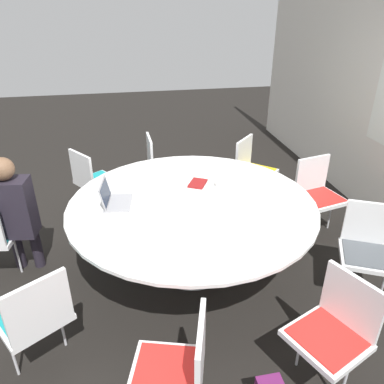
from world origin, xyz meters
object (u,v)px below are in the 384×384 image
chair_3 (335,327)px  chair_4 (368,245)px  person_0 (13,209)px  chair_2 (178,368)px  spiral_notebook (198,183)px  chair_1 (34,314)px  chair_8 (93,178)px  coffee_cup (219,183)px  chair_7 (160,162)px  chair_5 (318,190)px  chair_6 (252,166)px  laptop (113,199)px

chair_3 → chair_4: 1.07m
chair_3 → person_0: bearing=31.2°
chair_2 → spiral_notebook: (-1.84, 0.50, 0.24)m
chair_1 → spiral_notebook: bearing=8.9°
person_0 → chair_8: bearing=65.1°
chair_8 → coffee_cup: (0.96, 1.27, 0.27)m
chair_7 → chair_1: bearing=-26.7°
person_0 → coffee_cup: 1.90m
chair_5 → person_0: size_ratio=0.71×
chair_6 → spiral_notebook: 1.23m
chair_7 → chair_5: bearing=53.1°
chair_6 → chair_1: bearing=-4.3°
chair_5 → chair_3: bearing=52.5°
chair_3 → spiral_notebook: bearing=-5.7°
laptop → coffee_cup: size_ratio=4.30×
spiral_notebook → coffee_cup: (0.09, 0.19, 0.03)m
spiral_notebook → coffee_cup: bearing=64.0°
coffee_cup → chair_6: bearing=143.6°
person_0 → laptop: person_0 is taller
person_0 → laptop: 0.90m
chair_2 → coffee_cup: bearing=-5.1°
chair_4 → laptop: 2.25m
chair_2 → spiral_notebook: chair_2 is taller
chair_6 → coffee_cup: (0.92, -0.68, 0.27)m
chair_3 → laptop: laptop is taller
chair_1 → chair_6: same height
spiral_notebook → chair_3: bearing=17.2°
chair_2 → person_0: bearing=51.5°
chair_1 → coffee_cup: 1.96m
chair_1 → laptop: laptop is taller
chair_2 → spiral_notebook: bearing=1.4°
chair_5 → chair_6: bearing=-70.4°
chair_1 → chair_2: size_ratio=1.00×
chair_1 → coffee_cup: bearing=2.9°
chair_6 → spiral_notebook: (0.83, -0.87, 0.24)m
chair_1 → chair_2: bearing=-67.5°
chair_3 → chair_5: size_ratio=1.00×
chair_4 → person_0: 3.12m
chair_5 → spiral_notebook: size_ratio=3.29×
chair_3 → chair_7: bearing=-8.0°
chair_6 → person_0: person_0 is taller
chair_7 → spiral_notebook: 1.24m
chair_2 → chair_8: 2.77m
chair_4 → chair_5: 1.04m
chair_2 → person_0: size_ratio=0.71×
person_0 → chair_2: bearing=-47.1°
chair_4 → coffee_cup: 1.42m
chair_2 → chair_6: 3.00m
chair_2 → chair_6: (-2.67, 1.37, 0.00)m
laptop → spiral_notebook: (-0.25, 0.82, -0.04)m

